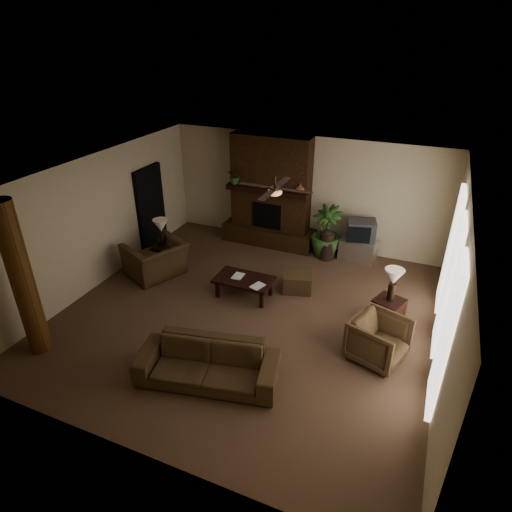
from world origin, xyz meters
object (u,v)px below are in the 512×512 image
at_px(floor_plant, 325,242).
at_px(armchair_right, 379,338).
at_px(tv_stand, 358,250).
at_px(floor_vase, 327,243).
at_px(lamp_left, 161,228).
at_px(sofa, 207,358).
at_px(log_column, 22,281).
at_px(armchair_left, 155,254).
at_px(lamp_right, 394,279).
at_px(side_table_left, 166,256).
at_px(coffee_table, 244,281).
at_px(side_table_right, 388,312).
at_px(ottoman, 297,281).

bearing_deg(floor_plant, armchair_right, -61.77).
distance_m(tv_stand, floor_vase, 0.79).
bearing_deg(lamp_left, floor_vase, 28.32).
distance_m(sofa, floor_plant, 4.97).
relative_size(log_column, tv_stand, 3.29).
relative_size(tv_stand, floor_plant, 0.65).
distance_m(tv_stand, lamp_left, 4.73).
bearing_deg(log_column, tv_stand, 51.04).
height_order(armchair_left, lamp_right, lamp_right).
distance_m(tv_stand, side_table_left, 4.63).
bearing_deg(sofa, coffee_table, 89.38).
bearing_deg(lamp_left, sofa, -46.61).
height_order(log_column, side_table_left, log_column).
bearing_deg(armchair_right, side_table_right, 16.57).
bearing_deg(armchair_right, coffee_table, 90.41).
height_order(log_column, armchair_right, log_column).
bearing_deg(sofa, armchair_right, 21.29).
height_order(ottoman, lamp_right, lamp_right).
distance_m(sofa, floor_vase, 4.82).
bearing_deg(tv_stand, armchair_left, -143.00).
xyz_separation_m(sofa, lamp_left, (-2.76, 2.92, 0.56)).
distance_m(floor_vase, side_table_left, 3.87).
distance_m(coffee_table, ottoman, 1.19).
xyz_separation_m(sofa, floor_vase, (0.68, 4.78, -0.01)).
bearing_deg(side_table_right, lamp_left, 176.75).
bearing_deg(armchair_right, armchair_left, 97.25).
relative_size(log_column, floor_vase, 3.64).
bearing_deg(coffee_table, lamp_left, 168.68).
height_order(coffee_table, ottoman, coffee_table).
relative_size(side_table_left, lamp_left, 0.85).
xyz_separation_m(sofa, armchair_left, (-2.69, 2.51, 0.09)).
bearing_deg(ottoman, floor_plant, 85.30).
bearing_deg(armchair_right, tv_stand, 33.93).
height_order(armchair_right, floor_vase, armchair_right).
xyz_separation_m(coffee_table, side_table_left, (-2.24, 0.48, -0.10)).
relative_size(log_column, armchair_left, 2.29).
bearing_deg(floor_vase, lamp_left, -151.68).
bearing_deg(lamp_left, lamp_right, -3.16).
height_order(armchair_left, coffee_table, armchair_left).
bearing_deg(side_table_right, sofa, -132.80).
bearing_deg(lamp_left, tv_stand, 27.30).
height_order(side_table_right, lamp_right, lamp_right).
xyz_separation_m(tv_stand, floor_plant, (-0.79, -0.14, 0.11)).
bearing_deg(coffee_table, armchair_right, -17.28).
relative_size(log_column, armchair_right, 3.19).
xyz_separation_m(sofa, ottoman, (0.46, 3.17, -0.24)).
xyz_separation_m(log_column, coffee_table, (2.61, 2.95, -1.03)).
bearing_deg(side_table_right, lamp_right, 60.12).
xyz_separation_m(log_column, armchair_right, (5.51, 2.05, -0.96)).
bearing_deg(ottoman, sofa, -98.26).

